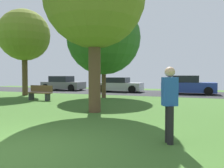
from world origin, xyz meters
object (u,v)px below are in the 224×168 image
Objects in this scene: oak_tree_center at (104,38)px; parked_car_silver at (119,85)px; park_bench at (40,93)px; parked_car_grey at (63,84)px; parked_car_blue at (188,86)px; maple_tree_far at (24,35)px; person_thrower at (170,101)px.

oak_tree_center is 6.54m from parked_car_silver.
parked_car_grey is at bearing -65.12° from park_bench.
parked_car_grey reaches higher than park_bench.
oak_tree_center reaches higher than park_bench.
parked_car_blue reaches higher than park_bench.
park_bench is (-2.14, -8.36, -0.15)m from parked_car_silver.
park_bench is (3.91, -8.43, -0.19)m from parked_car_grey.
maple_tree_far reaches higher than person_thrower.
person_thrower is 14.21m from parked_car_blue.
person_thrower is 10.38m from park_bench.
maple_tree_far is at bearing -35.79° from park_bench.
maple_tree_far is 1.53× the size of parked_car_grey.
maple_tree_far reaches higher than parked_car_silver.
maple_tree_far is 5.73m from park_bench.
parked_car_blue is 2.60× the size of park_bench.
oak_tree_center is 1.56× the size of parked_car_blue.
park_bench is (-8.40, 6.08, -0.48)m from person_thrower.
oak_tree_center is (6.28, 0.47, -0.48)m from maple_tree_far.
maple_tree_far is 3.78× the size of person_thrower.
parked_car_grey is 1.02× the size of parked_car_blue.
parked_car_silver is at bearing 98.79° from oak_tree_center.
park_bench is at bearing -35.79° from maple_tree_far.
maple_tree_far is 13.40m from parked_car_blue.
maple_tree_far is 1.53× the size of parked_car_silver.
maple_tree_far is 0.99× the size of oak_tree_center.
parked_car_blue is at bearing 26.64° from maple_tree_far.
parked_car_blue is at bearing -114.07° from person_thrower.
park_bench is at bearing -135.20° from parked_car_blue.
park_bench is at bearing -65.12° from parked_car_grey.
oak_tree_center is at bearing -83.71° from person_thrower.
parked_car_grey is 12.10m from parked_car_blue.
parked_car_grey is (-0.62, 6.06, -3.86)m from maple_tree_far.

